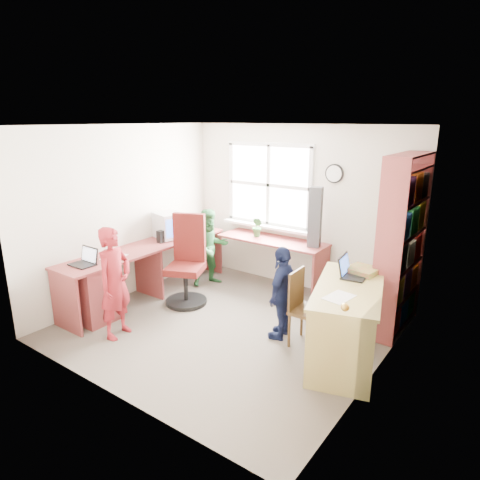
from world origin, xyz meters
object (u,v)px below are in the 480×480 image
at_px(cd_tower, 315,217).
at_px(person_green, 211,247).
at_px(l_desk, 137,276).
at_px(wooden_chair, 304,305).
at_px(person_red, 115,283).
at_px(person_navy, 282,293).
at_px(laptop_left, 85,260).
at_px(bookshelf, 401,249).
at_px(right_desk, 348,306).
at_px(swivel_chair, 187,265).
at_px(potted_plant, 257,227).
at_px(laptop_right, 350,271).
at_px(crt_monitor, 169,225).

xyz_separation_m(cd_tower, person_green, (-1.48, -0.47, -0.58)).
bearing_deg(l_desk, wooden_chair, 11.48).
relative_size(person_red, person_navy, 1.19).
height_order(laptop_left, cd_tower, cd_tower).
bearing_deg(bookshelf, right_desk, -101.64).
distance_m(swivel_chair, wooden_chair, 1.86).
height_order(swivel_chair, person_navy, swivel_chair).
relative_size(laptop_left, person_red, 0.23).
xyz_separation_m(swivel_chair, potted_plant, (0.41, 1.12, 0.37)).
bearing_deg(right_desk, wooden_chair, 163.57).
distance_m(potted_plant, person_green, 0.77).
relative_size(right_desk, cd_tower, 1.85).
bearing_deg(person_green, bookshelf, -58.98).
distance_m(laptop_right, cd_tower, 1.38).
relative_size(wooden_chair, crt_monitor, 1.82).
xyz_separation_m(bookshelf, wooden_chair, (-0.71, -1.01, -0.53)).
bearing_deg(potted_plant, crt_monitor, -140.50).
bearing_deg(crt_monitor, bookshelf, 27.25).
bearing_deg(crt_monitor, potted_plant, 55.65).
relative_size(swivel_chair, person_green, 1.04).
height_order(laptop_right, person_navy, person_navy).
distance_m(laptop_right, person_green, 2.47).
height_order(bookshelf, person_green, bookshelf).
distance_m(person_green, person_navy, 1.90).
relative_size(swivel_chair, laptop_left, 4.06).
distance_m(person_red, person_navy, 1.92).
height_order(wooden_chair, laptop_left, laptop_left).
xyz_separation_m(bookshelf, swivel_chair, (-2.57, -0.91, -0.48)).
xyz_separation_m(l_desk, wooden_chair, (2.24, 0.46, 0.01)).
xyz_separation_m(l_desk, bookshelf, (2.96, 1.47, 0.55)).
bearing_deg(person_red, swivel_chair, -10.98).
distance_m(cd_tower, potted_plant, 0.96).
distance_m(swivel_chair, crt_monitor, 0.79).
bearing_deg(laptop_right, cd_tower, 36.50).
bearing_deg(person_red, l_desk, 20.31).
bearing_deg(cd_tower, bookshelf, -25.13).
bearing_deg(l_desk, right_desk, 9.37).
height_order(crt_monitor, potted_plant, crt_monitor).
relative_size(swivel_chair, person_red, 0.93).
distance_m(person_red, person_green, 1.90).
relative_size(person_red, person_green, 1.12).
bearing_deg(swivel_chair, l_desk, -148.85).
height_order(laptop_right, person_green, person_green).
bearing_deg(person_navy, swivel_chair, -102.72).
bearing_deg(swivel_chair, cd_tower, 16.83).
bearing_deg(cd_tower, laptop_right, -60.52).
height_order(l_desk, swivel_chair, swivel_chair).
bearing_deg(crt_monitor, swivel_chair, -8.96).
bearing_deg(person_red, laptop_left, 75.58).
xyz_separation_m(l_desk, cd_tower, (1.72, 1.72, 0.71)).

